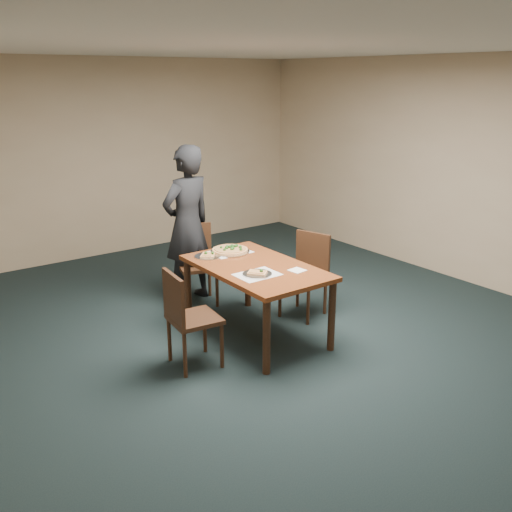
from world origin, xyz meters
TOP-DOWN VIEW (x-y plane):
  - ground at (0.00, 0.00)m, footprint 8.00×8.00m
  - room_shell at (0.00, 0.00)m, footprint 8.00×8.00m
  - dining_table at (-0.14, 0.41)m, footprint 0.90×1.50m
  - chair_far at (-0.15, 1.59)m, footprint 0.53×0.53m
  - chair_left at (-1.03, 0.26)m, footprint 0.46×0.46m
  - chair_right at (0.65, 0.55)m, footprint 0.53×0.53m
  - diner at (-0.19, 1.68)m, footprint 0.73×0.55m
  - placemat_main at (-0.10, 0.94)m, footprint 0.42×0.32m
  - placemat_near at (-0.29, 0.19)m, footprint 0.40×0.30m
  - pizza_pan at (-0.10, 0.94)m, footprint 0.42×0.42m
  - slice_plate_near at (-0.29, 0.19)m, footprint 0.28×0.28m
  - slice_plate_far at (-0.37, 0.94)m, footprint 0.28×0.28m
  - napkin at (0.09, 0.06)m, footprint 0.16×0.16m

SIDE VIEW (x-z plane):
  - ground at x=0.00m, z-range 0.00..0.00m
  - chair_far at x=-0.15m, z-range 0.06..0.97m
  - chair_left at x=-1.03m, z-range 0.06..0.97m
  - chair_right at x=0.65m, z-range 0.06..0.97m
  - dining_table at x=-0.14m, z-range 0.28..1.03m
  - placemat_main at x=-0.10m, z-range 0.75..0.75m
  - placemat_near at x=-0.29m, z-range 0.75..0.75m
  - napkin at x=0.09m, z-range 0.75..0.76m
  - slice_plate_far at x=-0.37m, z-range 0.73..0.79m
  - slice_plate_near at x=-0.29m, z-range 0.74..0.79m
  - pizza_pan at x=-0.10m, z-range 0.74..0.81m
  - diner at x=-0.19m, z-range 0.00..1.82m
  - room_shell at x=0.00m, z-range -2.26..5.74m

